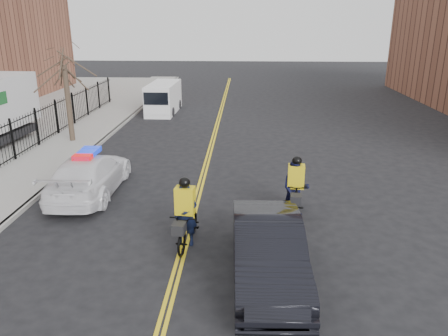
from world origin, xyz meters
TOP-DOWN VIEW (x-y plane):
  - ground at (0.00, 0.00)m, footprint 120.00×120.00m
  - center_line_left at (-0.08, 8.00)m, footprint 0.10×60.00m
  - center_line_right at (0.08, 8.00)m, footprint 0.10×60.00m
  - sidewalk at (-7.50, 8.00)m, footprint 3.00×60.00m
  - curb at (-6.00, 8.00)m, footprint 0.20×60.00m
  - iron_fence at (-9.00, 8.00)m, footprint 0.12×28.00m
  - street_tree at (-7.60, 10.00)m, footprint 3.20×3.20m
  - police_cruiser at (-4.13, 2.81)m, footprint 2.24×5.36m
  - dark_sedan at (2.38, -2.76)m, footprint 1.92×5.04m
  - cargo_van at (-4.10, 18.35)m, footprint 2.02×5.03m
  - cyclist_near at (0.05, -0.99)m, footprint 1.00×2.23m
  - cyclist_far at (3.50, 1.27)m, footprint 1.00×2.12m

SIDE VIEW (x-z plane):
  - ground at x=0.00m, z-range 0.00..0.00m
  - center_line_left at x=-0.08m, z-range 0.00..0.01m
  - center_line_right at x=0.08m, z-range 0.00..0.01m
  - sidewalk at x=-7.50m, z-range 0.00..0.15m
  - curb at x=-6.00m, z-range 0.00..0.15m
  - cyclist_near at x=0.05m, z-range -0.32..1.80m
  - police_cruiser at x=-4.13m, z-range -0.07..1.63m
  - dark_sedan at x=2.38m, z-range 0.00..1.64m
  - cyclist_far at x=3.50m, z-range -0.22..1.88m
  - iron_fence at x=-9.00m, z-range 0.00..2.00m
  - cargo_van at x=-4.10m, z-range -0.02..2.07m
  - street_tree at x=-7.60m, z-range 1.13..5.93m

